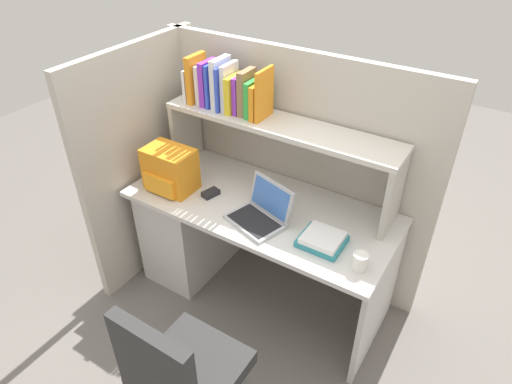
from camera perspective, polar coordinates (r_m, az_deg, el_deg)
ground_plane at (r=3.15m, az=0.49°, el=-12.32°), size 8.00×8.00×0.00m
desk at (r=3.04m, az=-5.73°, el=-4.20°), size 1.60×0.70×0.73m
cubicle_partition_rear at (r=2.91m, az=4.51°, el=2.89°), size 1.84×0.05×1.55m
cubicle_partition_left at (r=3.07m, az=-13.60°, el=3.69°), size 0.05×1.06×1.55m
overhead_hutch at (r=2.62m, az=2.93°, el=6.82°), size 1.44×0.28×0.45m
reference_books_on_shelf at (r=2.70m, az=-3.77°, el=12.94°), size 0.53×0.18×0.29m
laptop at (r=2.52m, az=0.63°, el=-2.63°), size 0.37×0.33×0.22m
backpack at (r=2.79m, az=-10.80°, el=2.75°), size 0.30×0.23×0.27m
computer_mouse at (r=2.74m, az=-5.73°, el=-0.15°), size 0.09×0.12×0.03m
paper_cup at (r=2.29m, az=12.95°, el=-8.54°), size 0.08×0.08×0.09m
desk_book_stack at (r=2.40m, az=8.34°, el=-5.97°), size 0.23×0.20×0.06m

